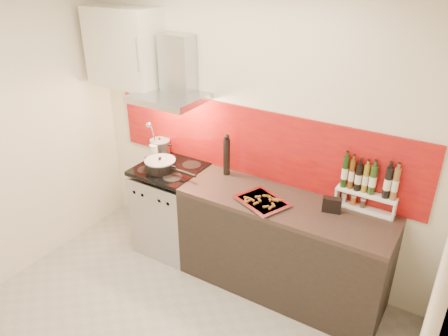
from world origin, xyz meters
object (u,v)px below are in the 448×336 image
Objects in this scene: range_stove at (172,209)px; saute_pan at (161,165)px; counter at (282,247)px; stock_pot at (160,147)px; pepper_mill at (227,155)px; baking_tray at (262,201)px.

range_stove is 1.62× the size of saute_pan.
stock_pot is (-1.47, 0.20, 0.53)m from counter.
counter is 4.54× the size of pepper_mill.
stock_pot reaches higher than range_stove.
baking_tray is at bearing -13.05° from stock_pot.
saute_pan is at bearing -175.89° from counter.
stock_pot is (-0.27, 0.20, 0.54)m from range_stove.
baking_tray is (-0.16, -0.11, 0.47)m from counter.
saute_pan is at bearing -109.97° from range_stove.
stock_pot reaches higher than counter.
range_stove is at bearing -36.83° from stock_pot.
stock_pot reaches higher than saute_pan.
baking_tray is (1.07, -0.02, -0.05)m from saute_pan.
stock_pot is at bearing 166.95° from baking_tray.
counter is 0.95m from pepper_mill.
stock_pot is 0.36× the size of saute_pan.
range_stove reaches higher than counter.
pepper_mill is at bearing -1.25° from stock_pot.
range_stove is at bearing 70.03° from saute_pan.
stock_pot reaches higher than baking_tray.
stock_pot is 0.80m from pepper_mill.
range_stove is 1.85× the size of baking_tray.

